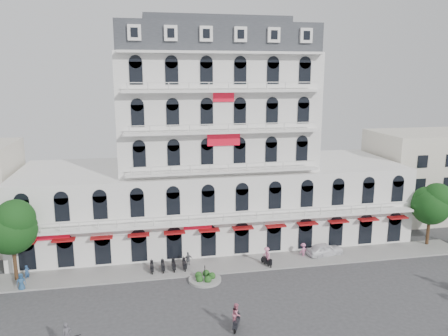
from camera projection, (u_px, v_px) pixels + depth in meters
ground at (250, 309)px, 37.29m from camera, size 120.00×120.00×0.00m
sidewalk at (229, 265)px, 45.91m from camera, size 53.00×4.00×0.16m
main_building at (214, 157)px, 52.47m from camera, size 45.00×15.00×25.80m
flank_building_east at (424, 175)px, 60.81m from camera, size 14.00×10.00×12.00m
traffic_island at (205, 278)px, 42.43m from camera, size 3.20×3.20×1.60m
parked_scooter_row at (168, 271)px, 44.55m from camera, size 4.40×1.80×1.10m
tree_west_inner at (12, 225)px, 41.29m from camera, size 4.76×4.76×8.25m
tree_east_inner at (431, 203)px, 50.25m from camera, size 4.40×4.37×7.57m
parked_car at (325, 249)px, 48.30m from camera, size 4.38×2.33×1.42m
rider_southwest at (236, 316)px, 34.13m from camera, size 0.97×1.61×2.26m
rider_center at (267, 256)px, 45.44m from camera, size 0.96×1.64×2.16m
pedestrian_left at (21, 282)px, 40.37m from camera, size 0.90×0.66×1.70m
pedestrian_mid at (188, 259)px, 45.45m from camera, size 0.99×0.55×1.59m
pedestrian_right at (303, 250)px, 47.80m from camera, size 1.21×1.08×1.63m
pedestrian_far at (27, 273)px, 42.52m from camera, size 0.62×0.66×1.51m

